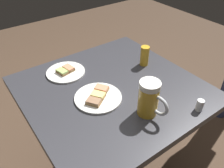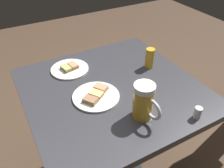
{
  "view_description": "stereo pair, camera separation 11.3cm",
  "coord_description": "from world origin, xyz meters",
  "px_view_note": "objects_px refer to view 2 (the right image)",
  "views": [
    {
      "loc": [
        -0.53,
        -0.73,
        1.47
      ],
      "look_at": [
        0.0,
        0.0,
        0.79
      ],
      "focal_mm": 36.75,
      "sensor_mm": 36.0,
      "label": 1
    },
    {
      "loc": [
        -0.43,
        -0.79,
        1.47
      ],
      "look_at": [
        0.0,
        0.0,
        0.79
      ],
      "focal_mm": 36.75,
      "sensor_mm": 36.0,
      "label": 2
    }
  ],
  "objects_px": {
    "beer_mug": "(144,102)",
    "salt_shaker": "(198,113)",
    "plate_far": "(70,69)",
    "beer_glass_small": "(150,58)",
    "plate_near": "(96,96)"
  },
  "relations": [
    {
      "from": "plate_near",
      "to": "beer_glass_small",
      "type": "relative_size",
      "value": 1.98
    },
    {
      "from": "beer_mug",
      "to": "salt_shaker",
      "type": "xyz_separation_m",
      "value": [
        0.2,
        -0.12,
        -0.05
      ]
    },
    {
      "from": "beer_mug",
      "to": "salt_shaker",
      "type": "height_order",
      "value": "beer_mug"
    },
    {
      "from": "plate_far",
      "to": "salt_shaker",
      "type": "relative_size",
      "value": 3.85
    },
    {
      "from": "plate_far",
      "to": "beer_glass_small",
      "type": "bearing_deg",
      "value": -24.53
    },
    {
      "from": "plate_near",
      "to": "beer_mug",
      "type": "bearing_deg",
      "value": -59.98
    },
    {
      "from": "salt_shaker",
      "to": "beer_mug",
      "type": "bearing_deg",
      "value": 149.3
    },
    {
      "from": "plate_far",
      "to": "beer_glass_small",
      "type": "xyz_separation_m",
      "value": [
        0.4,
        -0.18,
        0.05
      ]
    },
    {
      "from": "beer_glass_small",
      "to": "salt_shaker",
      "type": "xyz_separation_m",
      "value": [
        -0.06,
        -0.42,
        -0.03
      ]
    },
    {
      "from": "salt_shaker",
      "to": "beer_glass_small",
      "type": "bearing_deg",
      "value": 82.1
    },
    {
      "from": "plate_near",
      "to": "salt_shaker",
      "type": "xyz_separation_m",
      "value": [
        0.32,
        -0.32,
        0.02
      ]
    },
    {
      "from": "beer_mug",
      "to": "beer_glass_small",
      "type": "height_order",
      "value": "beer_mug"
    },
    {
      "from": "beer_mug",
      "to": "salt_shaker",
      "type": "distance_m",
      "value": 0.24
    },
    {
      "from": "beer_glass_small",
      "to": "salt_shaker",
      "type": "bearing_deg",
      "value": -97.9
    },
    {
      "from": "plate_near",
      "to": "plate_far",
      "type": "distance_m",
      "value": 0.28
    }
  ]
}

